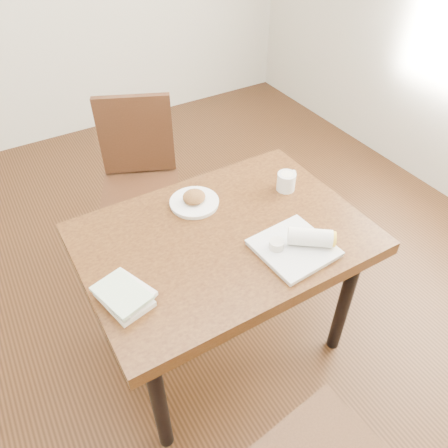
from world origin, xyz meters
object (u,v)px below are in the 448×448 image
table (224,249)px  plate_burrito (299,244)px  plate_scone (194,200)px  coffee_mug (287,181)px  book_stack (124,295)px  chair_far (140,174)px

table → plate_burrito: (0.20, -0.23, 0.12)m
plate_scone → coffee_mug: size_ratio=1.79×
table → plate_burrito: 0.32m
table → plate_scone: plate_scone is taller
coffee_mug → book_stack: 0.89m
table → book_stack: size_ratio=4.90×
table → coffee_mug: bearing=16.1°
table → book_stack: (-0.46, -0.11, 0.11)m
chair_far → plate_scone: size_ratio=4.48×
chair_far → plate_scone: bearing=-87.6°
table → chair_far: chair_far is taller
coffee_mug → chair_far: bearing=120.7°
chair_far → coffee_mug: 0.88m
coffee_mug → plate_burrito: 0.39m
table → coffee_mug: size_ratio=9.51×
plate_burrito → table: bearing=131.4°
table → plate_burrito: bearing=-48.6°
coffee_mug → plate_burrito: bearing=-119.8°
table → coffee_mug: (0.39, 0.11, 0.13)m
table → chair_far: bearing=92.8°
plate_scone → coffee_mug: coffee_mug is taller
plate_scone → coffee_mug: bearing=-15.3°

